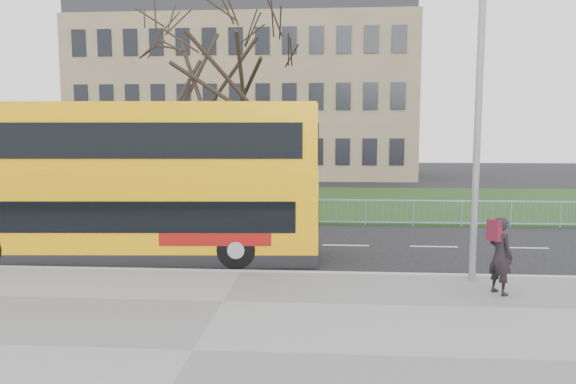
# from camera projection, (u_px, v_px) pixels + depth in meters

# --- Properties ---
(ground) EXTENTS (120.00, 120.00, 0.00)m
(ground) POSITION_uv_depth(u_px,v_px,m) (249.00, 261.00, 15.47)
(ground) COLOR black
(ground) RESTS_ON ground
(pavement) EXTENTS (80.00, 10.50, 0.12)m
(pavement) POSITION_uv_depth(u_px,v_px,m) (193.00, 353.00, 8.76)
(pavement) COLOR slate
(pavement) RESTS_ON ground
(kerb) EXTENTS (80.00, 0.20, 0.14)m
(kerb) POSITION_uv_depth(u_px,v_px,m) (241.00, 273.00, 13.92)
(kerb) COLOR #9C9C9F
(kerb) RESTS_ON ground
(grass_verge) EXTENTS (80.00, 15.40, 0.08)m
(grass_verge) POSITION_uv_depth(u_px,v_px,m) (285.00, 201.00, 29.65)
(grass_verge) COLOR #1D3613
(grass_verge) RESTS_ON ground
(guard_railing) EXTENTS (40.00, 0.12, 1.10)m
(guard_railing) POSITION_uv_depth(u_px,v_px,m) (271.00, 212.00, 21.95)
(guard_railing) COLOR #6A94BC
(guard_railing) RESTS_ON ground
(bare_tree) EXTENTS (8.39, 8.39, 11.99)m
(bare_tree) POSITION_uv_depth(u_px,v_px,m) (217.00, 88.00, 24.93)
(bare_tree) COLOR black
(bare_tree) RESTS_ON grass_verge
(civic_building) EXTENTS (30.00, 15.00, 14.00)m
(civic_building) POSITION_uv_depth(u_px,v_px,m) (249.00, 103.00, 49.77)
(civic_building) COLOR #7D6E4F
(civic_building) RESTS_ON ground
(yellow_bus) EXTENTS (11.25, 3.34, 4.65)m
(yellow_bus) POSITION_uv_depth(u_px,v_px,m) (134.00, 178.00, 15.59)
(yellow_bus) COLOR #EFA80A
(yellow_bus) RESTS_ON ground
(pedestrian) EXTENTS (0.68, 0.78, 1.80)m
(pedestrian) POSITION_uv_depth(u_px,v_px,m) (500.00, 256.00, 11.81)
(pedestrian) COLOR black
(pedestrian) RESTS_ON pavement
(street_lamp) EXTENTS (1.83, 0.21, 8.62)m
(street_lamp) POSITION_uv_depth(u_px,v_px,m) (475.00, 92.00, 12.56)
(street_lamp) COLOR gray
(street_lamp) RESTS_ON pavement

